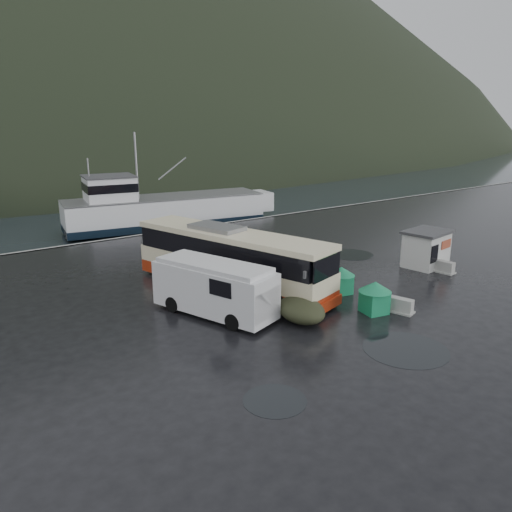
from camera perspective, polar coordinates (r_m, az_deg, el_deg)
ground at (r=25.53m, az=4.71°, el=-6.01°), size 160.00×160.00×0.00m
quay_edge at (r=42.07m, az=-13.24°, el=2.32°), size 160.00×0.60×1.50m
coach_bus at (r=28.38m, az=-2.83°, el=-3.72°), size 6.41×12.94×3.55m
white_van at (r=24.83m, az=-4.73°, el=-6.66°), size 4.15×6.82×2.70m
waste_bin_left at (r=28.02m, az=9.61°, el=-4.18°), size 1.30×1.30×1.50m
waste_bin_right at (r=25.64m, az=13.29°, el=-6.30°), size 1.37×1.37×1.62m
dome_tent at (r=24.12m, az=5.15°, el=-7.36°), size 2.50×3.15×1.11m
ticket_kiosk at (r=34.34m, az=18.70°, el=-1.09°), size 3.32×2.70×2.37m
jersey_barrier_a at (r=26.05m, az=15.97°, el=-6.15°), size 1.12×1.61×0.73m
jersey_barrier_b at (r=33.36m, az=20.52°, el=-1.74°), size 0.89×1.54×0.73m
fishing_trawler at (r=51.20m, az=-10.27°, el=4.82°), size 23.63×8.74×9.25m
puddles at (r=25.85m, az=12.15°, el=-6.04°), size 18.59×15.08×0.01m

